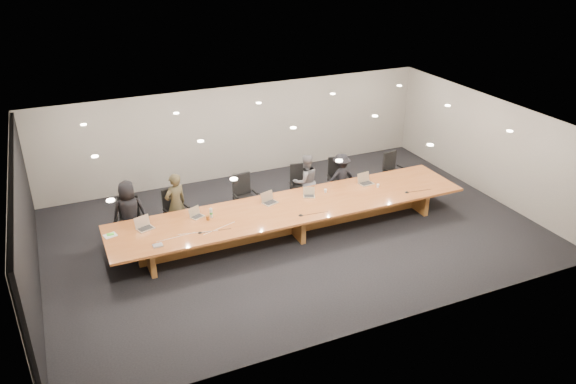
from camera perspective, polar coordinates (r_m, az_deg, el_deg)
name	(u,v)px	position (r m, az deg, el deg)	size (l,w,h in m)	color
ground	(293,233)	(14.15, 0.49, -4.14)	(12.00, 12.00, 0.00)	black
back_wall	(238,132)	(16.98, -5.10, 6.12)	(12.00, 0.02, 2.80)	#B1ABA1
left_wall_panel	(26,232)	(12.55, -25.08, -3.71)	(0.08, 7.84, 2.74)	black
conference_table	(293,214)	(13.90, 0.50, -2.27)	(9.00, 1.80, 0.75)	brown
chair_far_left	(129,221)	(13.98, -15.86, -2.84)	(0.60, 0.60, 1.17)	black
chair_left	(177,211)	(14.20, -11.25, -1.90)	(0.59, 0.59, 1.15)	black
chair_mid_left	(245,196)	(14.69, -4.35, -0.44)	(0.60, 0.60, 1.18)	black
chair_mid_right	(301,186)	(15.19, 1.34, 0.58)	(0.61, 0.61, 1.20)	black
chair_right	(339,179)	(15.73, 5.18, 1.36)	(0.60, 0.60, 1.19)	black
chair_far_right	(394,171)	(16.57, 10.73, 2.12)	(0.56, 0.56, 1.11)	black
person_a	(129,213)	(13.88, -15.82, -2.04)	(0.79, 0.51, 1.61)	black
person_b	(176,204)	(14.04, -11.33, -1.21)	(0.59, 0.38, 1.61)	#312B1A
person_c	(306,181)	(15.11, 1.81, 1.10)	(0.74, 0.57, 1.52)	#504F52
person_d	(341,177)	(15.60, 5.41, 1.50)	(0.89, 0.51, 1.37)	black
laptop_a	(145,223)	(13.10, -14.34, -3.12)	(0.37, 0.27, 0.29)	#C7B298
laptop_b	(197,213)	(13.39, -9.22, -2.08)	(0.30, 0.22, 0.24)	#B6A88B
laptop_c	(270,198)	(13.87, -1.82, -0.62)	(0.36, 0.26, 0.28)	tan
laptop_d	(309,193)	(14.23, 2.16, -0.06)	(0.29, 0.21, 0.23)	#C4B796
laptop_e	(366,179)	(15.05, 7.98, 1.32)	(0.37, 0.27, 0.29)	#BDAF91
water_bottle	(211,213)	(13.33, -7.82, -2.14)	(0.07, 0.07, 0.23)	#ABBBB4
amber_mug	(208,218)	(13.26, -8.14, -2.61)	(0.09, 0.09, 0.11)	brown
paper_cup_near	(325,191)	(14.51, 3.82, 0.13)	(0.08, 0.08, 0.09)	beige
paper_cup_far	(378,186)	(14.95, 9.12, 0.64)	(0.07, 0.07, 0.09)	white
notepad	(110,235)	(13.10, -17.61, -4.23)	(0.27, 0.22, 0.02)	silver
lime_gadget	(110,234)	(13.10, -17.59, -4.11)	(0.16, 0.09, 0.02)	#55D338
av_box	(158,245)	(12.42, -13.09, -5.31)	(0.21, 0.16, 0.03)	#BCBCC1
mic_left	(200,232)	(12.75, -8.93, -4.08)	(0.10, 0.10, 0.03)	black
mic_center	(301,215)	(13.34, 1.30, -2.34)	(0.12, 0.12, 0.03)	black
mic_right	(407,192)	(14.80, 11.98, 0.01)	(0.11, 0.11, 0.03)	black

